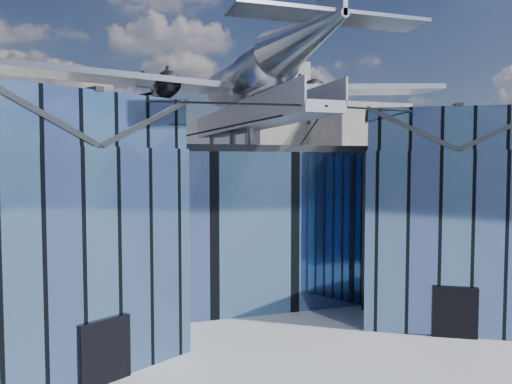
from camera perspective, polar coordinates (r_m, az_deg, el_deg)
name	(u,v)px	position (r m, az deg, el deg)	size (l,w,h in m)	color
ground_plane	(267,327)	(27.93, 1.32, -15.15)	(120.00, 120.00, 0.00)	gray
museum	(238,214)	(32.20, -2.10, -2.58)	(32.88, 24.50, 17.60)	#4E6FA0
bg_towers	(165,155)	(76.18, -10.33, 4.14)	(77.00, 24.50, 26.00)	gray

